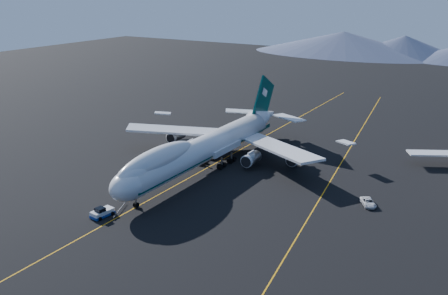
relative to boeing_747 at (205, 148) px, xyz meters
The scene contains 6 objects.
ground 5.81m from the boeing_747, 90.00° to the right, with size 500.00×500.00×0.00m, color black.
taxiway_line_main 5.80m from the boeing_747, 90.00° to the right, with size 0.25×220.00×0.01m, color orange.
taxiway_line_side 32.14m from the boeing_747, 18.38° to the left, with size 0.25×200.00×0.01m, color orange.
boeing_747 is the anchor object (origin of this frame).
pushback_tug 33.90m from the boeing_747, 95.14° to the right, with size 3.28×5.11×2.10m.
service_van 42.04m from the boeing_747, ahead, with size 2.39×5.17×1.44m, color silver.
Camera 1 is at (65.67, -99.23, 44.87)m, focal length 40.00 mm.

